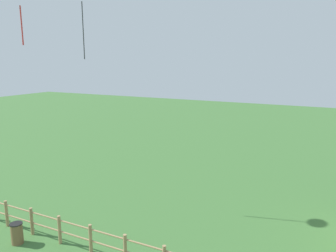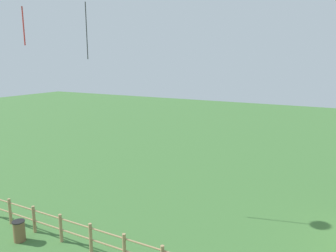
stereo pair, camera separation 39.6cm
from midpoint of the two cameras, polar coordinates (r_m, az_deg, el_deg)
The scene contains 1 object.
trash_bin at distance 16.47m, azimuth -23.84°, elevation -16.37°, with size 0.54×0.54×0.94m.
Camera 2 is at (6.17, -1.57, 7.86)m, focal length 35.00 mm.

